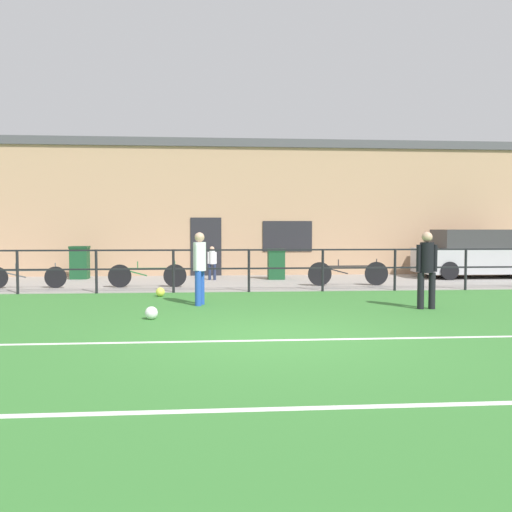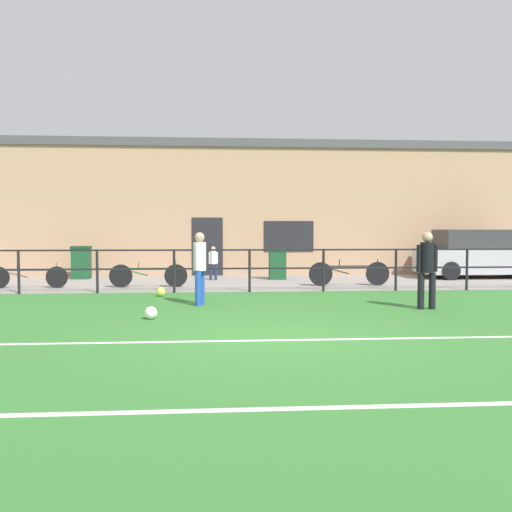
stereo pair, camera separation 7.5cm
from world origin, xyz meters
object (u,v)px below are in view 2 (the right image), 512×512
Objects in this scene: player_striker at (200,264)px; bicycle_parked_1 at (148,275)px; player_goalkeeper at (427,265)px; bicycle_parked_0 at (349,273)px; trash_bin_1 at (81,262)px; spectator_child at (213,261)px; soccer_ball_spare at (161,292)px; trash_bin_0 at (277,264)px; soccer_ball_match at (151,313)px; parked_car_red at (480,255)px; bicycle_parked_2 at (28,277)px.

bicycle_parked_1 is (-1.59, 3.58, -0.55)m from player_striker.
player_goalkeeper is at bearing -85.49° from player_striker.
bicycle_parked_0 is 5.84m from bicycle_parked_1.
bicycle_parked_0 is 8.88m from trash_bin_1.
spectator_child is 0.50× the size of bicycle_parked_1.
player_goalkeeper is 6.38m from soccer_ball_spare.
bicycle_parked_0 is (4.00, -2.09, -0.26)m from spectator_child.
trash_bin_0 reaches higher than soccer_ball_spare.
spectator_child is at bearing 72.67° from soccer_ball_spare.
trash_bin_1 reaches higher than bicycle_parked_1.
player_goalkeeper is 4.86m from player_striker.
soccer_ball_spare is at bearing -129.26° from trash_bin_0.
trash_bin_1 is (-3.32, 8.20, 0.45)m from soccer_ball_match.
parked_car_red reaches higher than bicycle_parked_1.
soccer_ball_match is 0.24× the size of trash_bin_0.
trash_bin_0 is 6.57m from trash_bin_1.
soccer_ball_match is at bearing 170.59° from player_striker.
soccer_ball_spare is 0.09× the size of bicycle_parked_0.
bicycle_parked_1 is (-6.36, 4.52, -0.56)m from player_goalkeeper.
parked_car_red reaches higher than spectator_child.
spectator_child is at bearing 152.43° from bicycle_parked_0.
player_striker is at bearing -112.44° from trash_bin_0.
trash_bin_0 is (2.37, 5.74, -0.39)m from player_striker.
bicycle_parked_1 reaches higher than bicycle_parked_2.
spectator_child is at bearing -177.99° from trash_bin_0.
bicycle_parked_0 is (5.10, 5.39, 0.26)m from soccer_ball_match.
parked_car_red is 14.54m from bicycle_parked_2.
soccer_ball_match reaches higher than soccer_ball_spare.
player_goalkeeper is 1.01× the size of player_striker.
trash_bin_1 is at bearing -2.48° from spectator_child.
player_striker reaches higher than bicycle_parked_1.
soccer_ball_spare is at bearing -26.87° from bicycle_parked_2.
trash_bin_1 reaches higher than soccer_ball_spare.
soccer_ball_match is at bearing -82.16° from bicycle_parked_1.
trash_bin_0 is (3.22, 7.55, 0.41)m from soccer_ball_match.
player_striker is at bearing -147.90° from parked_car_red.
soccer_ball_match is 0.22× the size of trash_bin_1.
soccer_ball_match is at bearing -52.69° from bicycle_parked_2.
bicycle_parked_1 reaches higher than soccer_ball_spare.
trash_bin_0 is at bearing -171.15° from spectator_child.
player_striker is 6.73× the size of soccer_ball_match.
player_goalkeeper reaches higher than trash_bin_0.
soccer_ball_match is 12.84m from parked_car_red.
spectator_child is (-4.52, 6.61, -0.28)m from player_goalkeeper.
bicycle_parked_1 is 1.00× the size of bicycle_parked_2.
player_goalkeeper reaches higher than soccer_ball_spare.
player_goalkeeper reaches higher than bicycle_parked_2.
bicycle_parked_1 is at bearing -33.24° from player_goalkeeper.
parked_car_red is (10.42, 4.31, 0.69)m from soccer_ball_spare.
player_goalkeeper is at bearing -35.40° from bicycle_parked_1.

